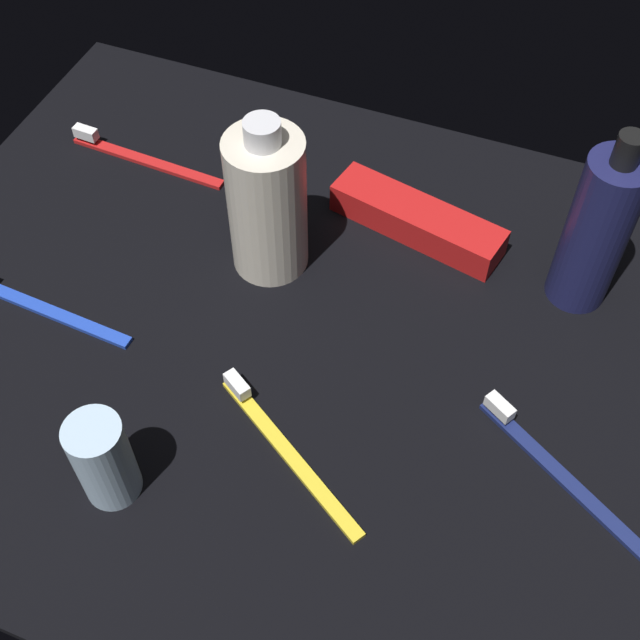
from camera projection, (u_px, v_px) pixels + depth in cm
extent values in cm
cube|color=black|center=(320.00, 344.00, 75.35)|extent=(84.00, 64.00, 1.20)
cylinder|color=#1C1E4D|center=(596.00, 233.00, 71.98)|extent=(5.52, 5.52, 15.90)
cylinder|color=black|center=(628.00, 150.00, 64.54)|extent=(2.20, 2.20, 2.80)
cylinder|color=silver|center=(267.00, 205.00, 74.99)|extent=(7.21, 7.21, 14.50)
cylinder|color=silver|center=(262.00, 133.00, 68.34)|extent=(3.20, 3.20, 2.20)
cylinder|color=silver|center=(103.00, 460.00, 62.73)|extent=(4.43, 4.43, 8.82)
cube|color=navy|center=(565.00, 478.00, 66.17)|extent=(16.12, 10.16, 0.90)
cube|color=white|center=(500.00, 407.00, 68.90)|extent=(2.80, 2.27, 1.20)
cube|color=yellow|center=(290.00, 454.00, 67.45)|extent=(16.00, 10.37, 0.90)
cube|color=white|center=(237.00, 385.00, 70.22)|extent=(2.79, 2.29, 1.20)
cube|color=red|center=(147.00, 160.00, 88.66)|extent=(18.04, 2.09, 0.90)
cube|color=white|center=(86.00, 133.00, 89.68)|extent=(2.65, 1.23, 1.20)
cube|color=blue|center=(46.00, 309.00, 76.49)|extent=(18.04, 2.31, 0.90)
cube|color=red|center=(417.00, 220.00, 81.69)|extent=(18.13, 8.02, 3.20)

